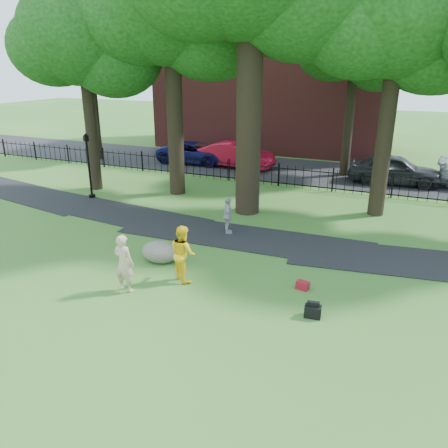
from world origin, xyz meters
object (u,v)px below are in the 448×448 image
at_px(woman, 124,263).
at_px(boulder, 160,250).
at_px(man, 183,253).
at_px(red_sedan, 236,155).
at_px(lamppost, 89,167).

xyz_separation_m(woman, boulder, (-0.17, 2.26, -0.53)).
bearing_deg(man, red_sedan, -40.69).
distance_m(man, red_sedan, 16.13).
bearing_deg(man, woman, 80.75).
bearing_deg(lamppost, red_sedan, 87.75).
xyz_separation_m(woman, man, (1.25, 1.35, -0.00)).
xyz_separation_m(boulder, red_sedan, (-2.97, 14.61, 0.44)).
distance_m(woman, red_sedan, 17.16).
bearing_deg(boulder, man, -32.55).
distance_m(woman, lamppost, 10.48).
height_order(woman, lamppost, lamppost).
bearing_deg(woman, man, -132.25).
bearing_deg(red_sedan, boulder, -164.70).
bearing_deg(red_sedan, woman, -165.65).
distance_m(boulder, red_sedan, 14.92).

